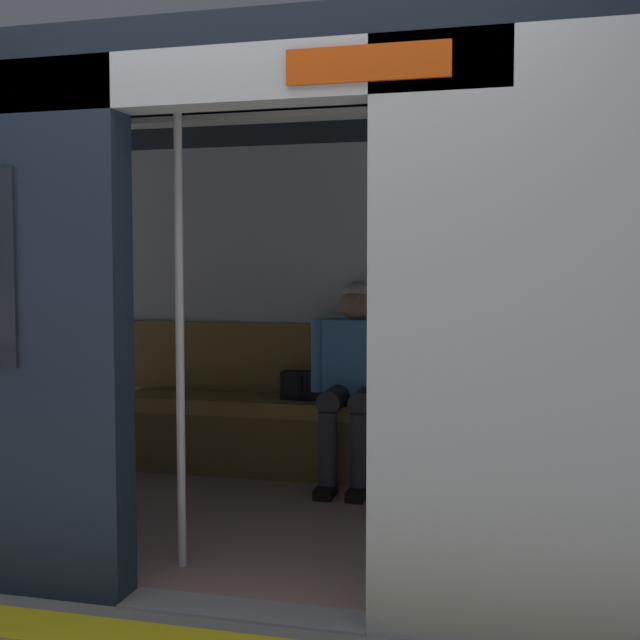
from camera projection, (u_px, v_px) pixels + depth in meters
ground_plane at (244, 612)px, 3.11m from camera, size 60.00×60.00×0.00m
train_car at (306, 237)px, 4.09m from camera, size 6.40×2.51×2.18m
bench_seat at (357, 421)px, 5.01m from camera, size 3.05×0.44×0.47m
person_seated at (354, 368)px, 4.94m from camera, size 0.55×0.68×1.20m
handbag at (304, 385)px, 5.15m from camera, size 0.26×0.15×0.17m
book at (428, 403)px, 4.92m from camera, size 0.22×0.26×0.03m
grab_pole_door at (180, 329)px, 3.51m from camera, size 0.04×0.04×2.04m
grab_pole_far at (376, 333)px, 3.34m from camera, size 0.04×0.04×2.04m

